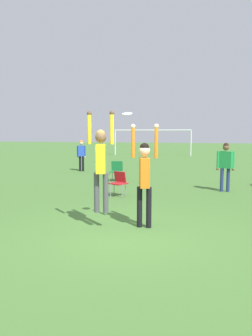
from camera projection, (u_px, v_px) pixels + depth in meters
ground_plane at (121, 235)px, 6.77m from camera, size 120.00×120.00×0.00m
person_jumping at (101, 159)px, 7.11m from camera, size 0.61×0.50×2.22m
person_defending at (144, 173)px, 7.17m from camera, size 0.62×0.50×2.29m
frisbee at (127, 114)px, 7.10m from camera, size 0.23×0.22×0.07m
camping_chair_0 at (119, 181)px, 10.87m from camera, size 0.64×0.70×0.81m
camping_chair_1 at (116, 169)px, 14.15m from camera, size 0.55×0.59×0.86m
person_spectator_near at (81, 153)px, 17.76m from camera, size 0.53×0.35×1.68m
person_spectator_far at (226, 162)px, 11.59m from camera, size 0.63×0.38×1.74m
soccer_goal at (152, 135)px, 29.80m from camera, size 7.10×0.10×2.35m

